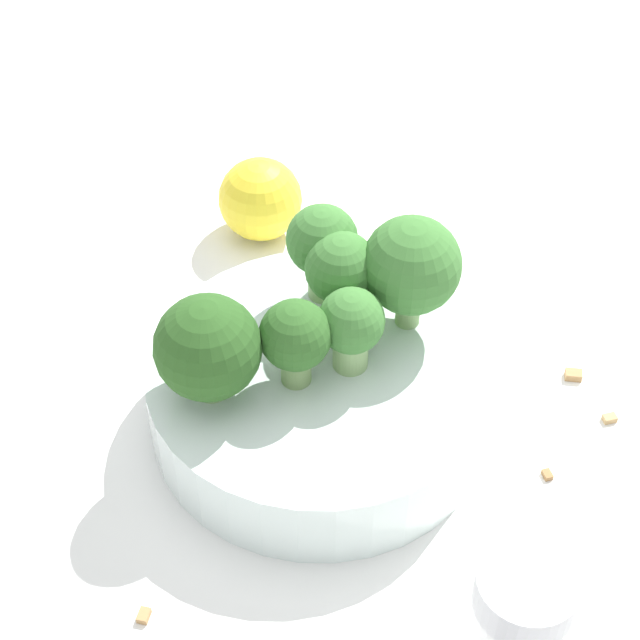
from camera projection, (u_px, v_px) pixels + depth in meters
ground_plane at (320, 420)px, 0.57m from camera, size 3.00×3.00×0.00m
bowl at (320, 393)px, 0.55m from camera, size 0.18×0.18×0.04m
broccoli_floret_0 at (295, 338)px, 0.51m from camera, size 0.04×0.04×0.05m
broccoli_floret_1 at (411, 266)px, 0.53m from camera, size 0.05×0.05×0.07m
broccoli_floret_2 at (322, 244)px, 0.55m from camera, size 0.04×0.04×0.06m
broccoli_floret_3 at (351, 325)px, 0.52m from camera, size 0.03×0.03×0.05m
broccoli_floret_4 at (344, 273)px, 0.54m from camera, size 0.04×0.04×0.05m
broccoli_floret_5 at (208, 349)px, 0.51m from camera, size 0.05×0.05×0.06m
pepper_shaker at (516, 631)px, 0.44m from camera, size 0.04×0.04×0.08m
lemon_wedge at (260, 199)px, 0.66m from camera, size 0.05×0.05×0.05m
almond_crumb_1 at (610, 416)px, 0.57m from camera, size 0.01×0.01×0.01m
almond_crumb_2 at (549, 468)px, 0.54m from camera, size 0.01×0.01×0.01m
almond_crumb_3 at (574, 372)px, 0.59m from camera, size 0.01×0.01×0.01m
almond_crumb_4 at (143, 614)px, 0.48m from camera, size 0.01×0.01×0.01m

